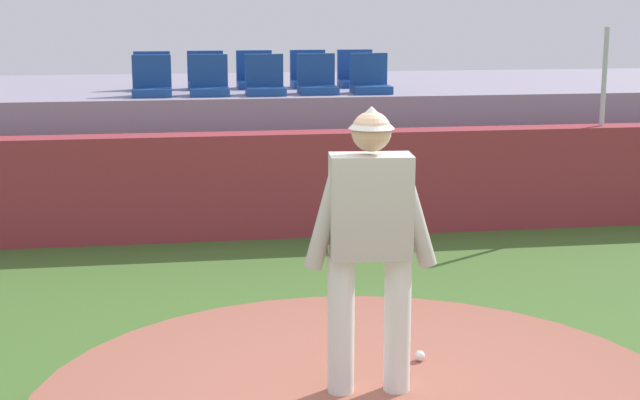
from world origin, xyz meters
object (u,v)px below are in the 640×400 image
(baseball, at_px, (420,356))
(stadium_chair_4, at_px, (370,81))
(stadium_chair_7, at_px, (255,76))
(stadium_chair_8, at_px, (309,76))
(stadium_chair_2, at_px, (265,82))
(stadium_chair_3, at_px, (317,81))
(stadium_chair_6, at_px, (206,77))
(stadium_chair_0, at_px, (152,83))
(stadium_chair_9, at_px, (356,75))
(stadium_chair_1, at_px, (209,83))
(pitcher, at_px, (370,230))
(stadium_chair_5, at_px, (152,78))

(baseball, height_order, stadium_chair_4, stadium_chair_4)
(stadium_chair_7, relative_size, stadium_chair_8, 1.00)
(stadium_chair_2, xyz_separation_m, stadium_chair_4, (1.35, 0.02, 0.00))
(stadium_chair_4, bearing_deg, stadium_chair_7, -33.60)
(stadium_chair_3, height_order, stadium_chair_6, same)
(stadium_chair_4, bearing_deg, stadium_chair_0, -0.58)
(baseball, relative_size, stadium_chair_2, 0.15)
(stadium_chair_3, relative_size, stadium_chair_9, 1.00)
(stadium_chair_2, bearing_deg, stadium_chair_1, -3.03)
(stadium_chair_0, relative_size, stadium_chair_9, 1.00)
(stadium_chair_4, relative_size, stadium_chair_6, 1.00)
(pitcher, distance_m, stadium_chair_8, 7.29)
(stadium_chair_0, xyz_separation_m, stadium_chair_8, (2.09, 0.90, 0.00))
(stadium_chair_3, bearing_deg, stadium_chair_8, -91.53)
(stadium_chair_1, xyz_separation_m, stadium_chair_8, (1.39, 0.91, 0.00))
(baseball, bearing_deg, stadium_chair_2, 94.66)
(stadium_chair_1, height_order, stadium_chair_2, same)
(stadium_chair_0, xyz_separation_m, stadium_chair_1, (0.70, -0.01, 0.00))
(stadium_chair_5, bearing_deg, baseball, 105.60)
(stadium_chair_3, bearing_deg, stadium_chair_1, 0.23)
(stadium_chair_7, distance_m, stadium_chair_8, 0.74)
(stadium_chair_9, bearing_deg, stadium_chair_6, -0.09)
(pitcher, bearing_deg, stadium_chair_2, 95.12)
(stadium_chair_0, bearing_deg, stadium_chair_4, 179.42)
(stadium_chair_0, xyz_separation_m, stadium_chair_4, (2.75, -0.03, 0.00))
(stadium_chair_0, bearing_deg, stadium_chair_6, -128.00)
(baseball, xyz_separation_m, stadium_chair_0, (-1.88, 5.90, 1.42))
(stadium_chair_5, bearing_deg, stadium_chair_8, -178.78)
(pitcher, height_order, stadium_chair_5, pitcher)
(stadium_chair_1, relative_size, stadium_chair_9, 1.00)
(stadium_chair_2, distance_m, stadium_chair_3, 0.67)
(stadium_chair_0, bearing_deg, stadium_chair_1, 179.16)
(stadium_chair_1, bearing_deg, stadium_chair_2, 176.97)
(stadium_chair_2, bearing_deg, stadium_chair_7, -87.37)
(baseball, distance_m, stadium_chair_7, 6.97)
(stadium_chair_3, xyz_separation_m, stadium_chair_6, (-1.37, 0.90, 0.00))
(stadium_chair_1, xyz_separation_m, stadium_chair_6, (-0.00, 0.90, 0.00))
(baseball, distance_m, stadium_chair_6, 7.04)
(stadium_chair_0, distance_m, stadium_chair_3, 2.07)
(pitcher, bearing_deg, stadium_chair_7, 95.44)
(baseball, xyz_separation_m, stadium_chair_4, (0.87, 5.87, 1.42))
(stadium_chair_8, bearing_deg, baseball, 88.19)
(stadium_chair_0, distance_m, stadium_chair_5, 0.85)
(stadium_chair_1, relative_size, stadium_chair_4, 1.00)
(baseball, height_order, stadium_chair_1, stadium_chair_1)
(stadium_chair_4, xyz_separation_m, stadium_chair_6, (-2.05, 0.92, 0.00))
(stadium_chair_1, height_order, stadium_chair_3, same)
(pitcher, height_order, stadium_chair_6, pitcher)
(pitcher, distance_m, stadium_chair_2, 6.31)
(stadium_chair_1, height_order, stadium_chair_9, same)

